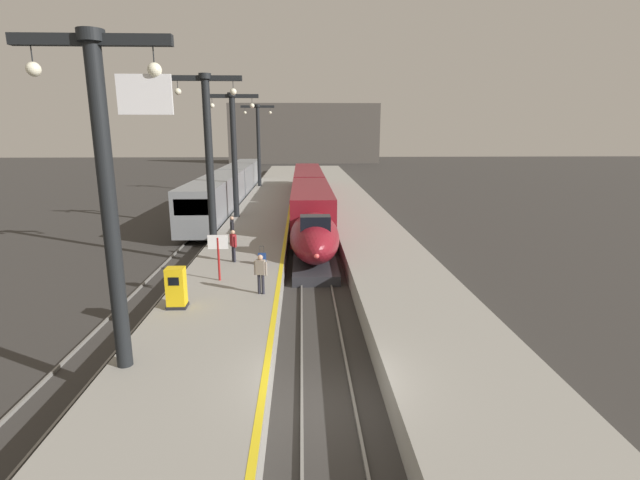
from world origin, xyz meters
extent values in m
plane|color=#33302D|center=(0.00, 0.00, 0.00)|extent=(260.00, 260.00, 0.00)
cube|color=gray|center=(-4.05, 24.75, 0.53)|extent=(4.80, 110.00, 1.05)
cube|color=gray|center=(4.05, 24.75, 0.53)|extent=(4.80, 110.00, 1.05)
cube|color=yellow|center=(-1.77, 24.75, 1.05)|extent=(0.20, 107.80, 0.01)
cube|color=slate|center=(-0.75, 27.50, 0.06)|extent=(0.08, 110.00, 0.12)
cube|color=slate|center=(0.75, 27.50, 0.06)|extent=(0.08, 110.00, 0.12)
cube|color=slate|center=(-8.85, 27.50, 0.06)|extent=(0.08, 110.00, 0.12)
cube|color=slate|center=(-7.35, 27.50, 0.06)|extent=(0.08, 110.00, 0.12)
ellipsoid|color=maroon|center=(0.00, 14.10, 1.83)|extent=(2.78, 7.36, 2.56)
cube|color=#28282D|center=(0.00, 13.73, 0.28)|extent=(2.46, 6.25, 0.55)
cube|color=black|center=(0.00, 12.44, 2.90)|extent=(1.59, 1.00, 0.90)
sphere|color=#F24C4C|center=(0.00, 10.50, 1.68)|extent=(0.28, 0.28, 0.28)
cube|color=maroon|center=(0.00, 23.30, 2.08)|extent=(2.90, 14.00, 3.05)
cube|color=black|center=(-1.42, 23.30, 2.62)|extent=(0.04, 11.90, 0.80)
cube|color=black|center=(1.42, 23.30, 2.62)|extent=(0.04, 11.90, 0.80)
cube|color=silver|center=(0.00, 23.30, 0.80)|extent=(2.92, 13.30, 0.24)
cube|color=black|center=(0.00, 18.82, 0.28)|extent=(2.03, 2.20, 0.56)
cube|color=black|center=(0.00, 27.78, 0.28)|extent=(2.03, 2.20, 0.56)
cube|color=maroon|center=(0.00, 39.90, 2.08)|extent=(2.90, 18.00, 3.05)
cube|color=black|center=(-1.42, 39.90, 2.62)|extent=(0.04, 15.84, 0.80)
cube|color=black|center=(1.42, 39.90, 2.62)|extent=(0.04, 15.84, 0.80)
cube|color=black|center=(0.00, 33.78, 0.28)|extent=(2.03, 2.20, 0.56)
cube|color=black|center=(0.00, 46.02, 0.28)|extent=(2.03, 2.20, 0.56)
cube|color=gray|center=(-8.10, 28.20, 2.15)|extent=(2.85, 18.00, 3.30)
cube|color=black|center=(-8.10, 19.24, 2.75)|extent=(2.28, 0.08, 1.10)
cube|color=black|center=(-9.49, 28.20, 2.65)|extent=(0.04, 15.30, 0.90)
cube|color=black|center=(-6.71, 28.20, 2.65)|extent=(0.04, 15.30, 0.90)
cube|color=black|center=(-8.10, 22.44, 0.26)|extent=(2.00, 2.00, 0.52)
cube|color=black|center=(-8.10, 33.96, 0.26)|extent=(2.00, 2.00, 0.52)
cube|color=gray|center=(-8.10, 46.80, 2.15)|extent=(2.85, 18.00, 3.30)
cylinder|color=black|center=(-5.90, 0.89, 5.61)|extent=(0.44, 0.44, 9.12)
cylinder|color=black|center=(-5.90, 0.89, 10.02)|extent=(0.68, 0.68, 0.30)
cube|color=black|center=(-5.90, 0.89, 9.92)|extent=(4.00, 0.24, 0.28)
cylinder|color=black|center=(-7.40, 0.89, 9.57)|extent=(0.03, 0.03, 0.60)
sphere|color=#EFEACC|center=(-7.40, 0.89, 9.22)|extent=(0.36, 0.36, 0.36)
cylinder|color=black|center=(-4.40, 0.89, 9.57)|extent=(0.03, 0.03, 0.60)
sphere|color=#EFEACC|center=(-4.40, 0.89, 9.22)|extent=(0.36, 0.36, 0.36)
cube|color=silver|center=(-4.70, 0.89, 8.62)|extent=(1.40, 0.08, 1.00)
cylinder|color=black|center=(-5.90, 15.07, 5.90)|extent=(0.44, 0.44, 9.70)
cylinder|color=black|center=(-5.90, 15.07, 10.60)|extent=(0.68, 0.68, 0.30)
cube|color=black|center=(-5.90, 15.07, 10.50)|extent=(4.00, 0.24, 0.28)
cylinder|color=black|center=(-7.40, 15.07, 10.15)|extent=(0.03, 0.03, 0.60)
sphere|color=#EFEACC|center=(-7.40, 15.07, 9.80)|extent=(0.36, 0.36, 0.36)
cylinder|color=black|center=(-4.40, 15.07, 10.15)|extent=(0.03, 0.03, 0.60)
sphere|color=#EFEACC|center=(-4.40, 15.07, 9.80)|extent=(0.36, 0.36, 0.36)
cylinder|color=black|center=(-5.90, 25.01, 5.78)|extent=(0.44, 0.44, 9.45)
cylinder|color=black|center=(-5.90, 25.01, 10.35)|extent=(0.68, 0.68, 0.30)
cube|color=black|center=(-5.90, 25.01, 10.25)|extent=(4.00, 0.24, 0.28)
cylinder|color=black|center=(-7.40, 25.01, 9.90)|extent=(0.03, 0.03, 0.60)
sphere|color=#EFEACC|center=(-7.40, 25.01, 9.55)|extent=(0.36, 0.36, 0.36)
cylinder|color=black|center=(-4.40, 25.01, 9.90)|extent=(0.03, 0.03, 0.60)
sphere|color=#EFEACC|center=(-4.40, 25.01, 9.55)|extent=(0.36, 0.36, 0.36)
cylinder|color=black|center=(-5.90, 46.12, 5.91)|extent=(0.44, 0.44, 9.72)
cylinder|color=black|center=(-5.90, 46.12, 10.62)|extent=(0.68, 0.68, 0.30)
cube|color=black|center=(-5.90, 46.12, 10.52)|extent=(4.00, 0.24, 0.28)
cylinder|color=black|center=(-7.40, 46.12, 10.17)|extent=(0.03, 0.03, 0.60)
sphere|color=#EFEACC|center=(-7.40, 46.12, 9.82)|extent=(0.36, 0.36, 0.36)
cylinder|color=black|center=(-4.40, 46.12, 10.17)|extent=(0.03, 0.03, 0.60)
sphere|color=#EFEACC|center=(-4.40, 46.12, 9.82)|extent=(0.36, 0.36, 0.36)
cylinder|color=#23232D|center=(-4.22, 11.75, 1.48)|extent=(0.13, 0.13, 0.85)
cylinder|color=#23232D|center=(-4.32, 11.89, 1.48)|extent=(0.13, 0.13, 0.85)
cube|color=maroon|center=(-4.27, 11.82, 2.21)|extent=(0.39, 0.44, 0.62)
cylinder|color=maroon|center=(-4.14, 11.62, 2.16)|extent=(0.09, 0.09, 0.58)
cylinder|color=maroon|center=(-4.40, 12.02, 2.16)|extent=(0.09, 0.09, 0.58)
sphere|color=tan|center=(-4.27, 11.82, 2.63)|extent=(0.22, 0.22, 0.22)
cylinder|color=#23232D|center=(-2.52, 6.89, 1.48)|extent=(0.13, 0.13, 0.85)
cylinder|color=#23232D|center=(-2.36, 6.84, 1.48)|extent=(0.13, 0.13, 0.85)
cube|color=gray|center=(-2.44, 6.86, 2.21)|extent=(0.42, 0.31, 0.62)
cylinder|color=gray|center=(-2.67, 6.92, 2.16)|extent=(0.09, 0.09, 0.58)
cylinder|color=gray|center=(-2.21, 6.81, 2.16)|extent=(0.09, 0.09, 0.58)
sphere|color=tan|center=(-2.44, 6.86, 2.63)|extent=(0.22, 0.22, 0.22)
cylinder|color=#23232D|center=(-4.89, 15.70, 1.48)|extent=(0.13, 0.13, 0.85)
cylinder|color=#23232D|center=(-4.91, 15.86, 1.48)|extent=(0.13, 0.13, 0.85)
cube|color=black|center=(-4.90, 15.78, 2.21)|extent=(0.27, 0.41, 0.62)
cylinder|color=black|center=(-4.87, 15.54, 2.16)|extent=(0.09, 0.09, 0.58)
cylinder|color=black|center=(-4.93, 16.02, 2.16)|extent=(0.09, 0.09, 0.58)
sphere|color=tan|center=(-4.90, 15.78, 2.63)|extent=(0.22, 0.22, 0.22)
cube|color=navy|center=(-2.75, 11.24, 1.35)|extent=(0.40, 0.22, 0.60)
cylinder|color=#262628|center=(-2.85, 11.24, 1.83)|extent=(0.02, 0.02, 0.36)
cylinder|color=#262628|center=(-2.65, 11.24, 1.83)|extent=(0.02, 0.02, 0.36)
cube|color=#262628|center=(-2.75, 11.24, 2.02)|extent=(0.22, 0.03, 0.02)
cube|color=yellow|center=(-5.55, 5.43, 1.85)|extent=(0.70, 0.56, 1.60)
cube|color=black|center=(-5.55, 5.14, 2.20)|extent=(0.40, 0.02, 0.32)
cube|color=black|center=(-5.55, 5.43, 1.11)|extent=(0.76, 0.62, 0.12)
cylinder|color=maroon|center=(-4.49, 8.75, 2.05)|extent=(0.10, 0.10, 2.00)
cube|color=white|center=(-4.49, 8.75, 2.85)|extent=(0.90, 0.06, 0.64)
cube|color=#4C4742|center=(0.00, 102.00, 7.00)|extent=(36.00, 2.00, 14.00)
camera|label=1|loc=(-0.70, -11.71, 7.72)|focal=26.12mm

